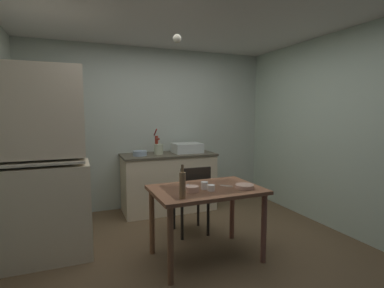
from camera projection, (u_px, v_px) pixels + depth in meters
The scene contains 20 objects.
ground_plane at pixel (196, 254), 3.17m from camera, with size 4.86×4.86×0.00m, color brown.
wall_back at pixel (152, 128), 4.76m from camera, with size 3.96×0.10×2.53m, color silver.
wall_right at pixel (338, 132), 3.76m from camera, with size 0.10×3.74×2.53m, color silver.
ceiling_slab at pixel (197, 5), 2.89m from camera, with size 3.96×3.74×0.10m, color silver.
hutch_cabinet at pixel (45, 170), 3.00m from camera, with size 0.87×0.57×1.99m.
counter_cabinet at pixel (169, 182), 4.56m from camera, with size 1.43×0.64×0.89m.
sink_basin at pixel (187, 148), 4.62m from camera, with size 0.44×0.34×0.15m.
hand_pump at pixel (157, 143), 4.47m from camera, with size 0.05×0.27×0.39m.
mixing_bowl_counter at pixel (140, 153), 4.30m from camera, with size 0.21×0.21×0.07m, color #9EB2C6.
stoneware_crock at pixel (159, 149), 4.44m from camera, with size 0.14×0.14×0.16m, color beige.
dining_table at pixel (206, 198), 3.02m from camera, with size 1.13×0.76×0.75m.
chair_far_side at pixel (192, 198), 3.63m from camera, with size 0.41×0.41×0.87m.
serving_bowl_wide at pixel (192, 189), 2.87m from camera, with size 0.13×0.13×0.05m, color tan.
soup_bowl_small at pixel (245, 186), 3.00m from camera, with size 0.19×0.19×0.04m, color tan.
teacup_cream at pixel (211, 188), 2.89m from camera, with size 0.07×0.07×0.06m, color white.
mug_tall at pixel (204, 186), 2.96m from camera, with size 0.07×0.07×0.08m, color white.
glass_bottle at pixel (182, 185), 2.63m from camera, with size 0.06×0.06×0.31m.
table_knife at pixel (185, 186), 3.08m from camera, with size 0.17×0.02×0.01m, color silver.
teaspoon_near_bowl at pixel (227, 186), 3.08m from camera, with size 0.13×0.02×0.01m, color beige.
pendant_bulb at pixel (177, 39), 2.74m from camera, with size 0.08×0.08×0.08m, color #F9EFCC.
Camera 1 is at (-1.16, -2.79, 1.53)m, focal length 27.36 mm.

